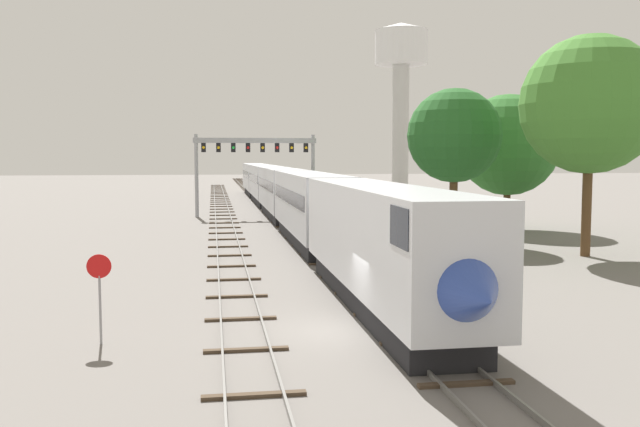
# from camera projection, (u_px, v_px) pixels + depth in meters

# --- Properties ---
(ground_plane) EXTENTS (400.00, 400.00, 0.00)m
(ground_plane) POSITION_uv_depth(u_px,v_px,m) (346.00, 330.00, 23.20)
(ground_plane) COLOR slate
(track_main) EXTENTS (2.60, 200.00, 0.16)m
(track_main) POSITION_uv_depth(u_px,v_px,m) (267.00, 205.00, 82.56)
(track_main) COLOR slate
(track_main) RESTS_ON ground
(track_near) EXTENTS (2.60, 160.00, 0.16)m
(track_near) POSITION_uv_depth(u_px,v_px,m) (224.00, 221.00, 62.02)
(track_near) COLOR slate
(track_near) RESTS_ON ground
(passenger_train) EXTENTS (3.04, 98.30, 4.80)m
(passenger_train) POSITION_uv_depth(u_px,v_px,m) (280.00, 191.00, 65.35)
(passenger_train) COLOR silver
(passenger_train) RESTS_ON ground
(signal_gantry) EXTENTS (12.10, 0.49, 8.09)m
(signal_gantry) POSITION_uv_depth(u_px,v_px,m) (255.00, 156.00, 66.83)
(signal_gantry) COLOR #999BA0
(signal_gantry) RESTS_ON ground
(water_tower) EXTENTS (8.26, 8.26, 26.42)m
(water_tower) POSITION_uv_depth(u_px,v_px,m) (401.00, 65.00, 104.77)
(water_tower) COLOR beige
(water_tower) RESTS_ON ground
(stop_sign) EXTENTS (0.76, 0.08, 2.88)m
(stop_sign) POSITION_uv_depth(u_px,v_px,m) (100.00, 286.00, 21.31)
(stop_sign) COLOR gray
(stop_sign) RESTS_ON ground
(trackside_tree_left) EXTENTS (8.13, 8.13, 13.03)m
(trackside_tree_left) POSITION_uv_depth(u_px,v_px,m) (590.00, 105.00, 39.68)
(trackside_tree_left) COLOR brown
(trackside_tree_left) RESTS_ON ground
(trackside_tree_mid) EXTENTS (6.43, 6.43, 10.57)m
(trackside_tree_mid) POSITION_uv_depth(u_px,v_px,m) (454.00, 136.00, 46.20)
(trackside_tree_mid) COLOR brown
(trackside_tree_mid) RESTS_ON ground
(trackside_tree_right) EXTENTS (8.15, 8.15, 10.93)m
(trackside_tree_right) POSITION_uv_depth(u_px,v_px,m) (508.00, 145.00, 54.62)
(trackside_tree_right) COLOR brown
(trackside_tree_right) RESTS_ON ground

